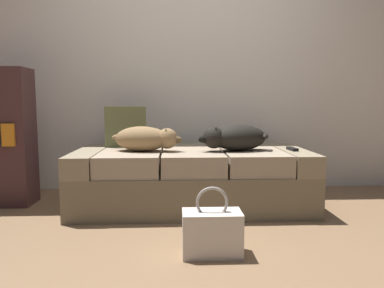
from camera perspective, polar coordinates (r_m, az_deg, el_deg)
ground_plane at (r=2.05m, az=1.28°, el=-17.26°), size 10.00×10.00×0.00m
back_wall at (r=3.62m, az=-0.55°, el=15.54°), size 6.40×0.10×2.80m
couch at (r=2.95m, az=-0.05°, el=-5.29°), size 1.82×0.89×0.46m
dog_tan at (r=2.83m, az=-7.13°, el=0.83°), size 0.56×0.31×0.19m
dog_dark at (r=2.85m, az=6.68°, el=0.99°), size 0.58×0.35×0.20m
tv_remote at (r=2.97m, az=15.31°, el=-0.74°), size 0.05×0.15×0.02m
throw_pillow at (r=3.17m, az=-10.31°, el=2.70°), size 0.35×0.17×0.34m
handbag at (r=2.05m, az=3.12°, el=-13.51°), size 0.32×0.18×0.38m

